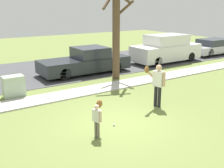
{
  "coord_description": "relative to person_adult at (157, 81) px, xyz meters",
  "views": [
    {
      "loc": [
        -4.78,
        -6.94,
        3.8
      ],
      "look_at": [
        0.51,
        1.12,
        1.0
      ],
      "focal_mm": 43.45,
      "sensor_mm": 36.0,
      "label": 1
    }
  ],
  "objects": [
    {
      "name": "baseball",
      "position": [
        -2.35,
        -0.56,
        -0.99
      ],
      "size": [
        0.07,
        0.07,
        0.07
      ],
      "primitive_type": "sphere",
      "color": "white",
      "rests_on": "ground"
    },
    {
      "name": "person_adult",
      "position": [
        0.0,
        0.0,
        0.0
      ],
      "size": [
        0.79,
        0.57,
        1.67
      ],
      "rotation": [
        0.0,
        0.0,
        -2.86
      ],
      "color": "black",
      "rests_on": "ground"
    },
    {
      "name": "parked_pickup_dark",
      "position": [
        0.3,
        6.35,
        -0.36
      ],
      "size": [
        5.2,
        1.95,
        1.48
      ],
      "rotation": [
        0.0,
        0.0,
        3.14
      ],
      "color": "#23282D",
      "rests_on": "road_surface"
    },
    {
      "name": "utility_cabinet",
      "position": [
        -4.32,
        4.21,
        -0.56
      ],
      "size": [
        0.87,
        0.58,
        0.94
      ],
      "primitive_type": "cube",
      "color": "#9EB293",
      "rests_on": "ground"
    },
    {
      "name": "parked_sedan_silver",
      "position": [
        11.9,
        6.35,
        -0.41
      ],
      "size": [
        4.6,
        1.8,
        1.23
      ],
      "rotation": [
        0.0,
        0.0,
        3.14
      ],
      "color": "silver",
      "rests_on": "road_surface"
    },
    {
      "name": "person_child",
      "position": [
        -3.16,
        -0.9,
        -0.33
      ],
      "size": [
        0.45,
        0.5,
        1.08
      ],
      "rotation": [
        0.0,
        0.0,
        0.28
      ],
      "color": "#6B6656",
      "rests_on": "ground"
    },
    {
      "name": "road_surface",
      "position": [
        -2.1,
        8.21,
        -1.02
      ],
      "size": [
        36.0,
        6.8,
        0.02
      ],
      "primitive_type": "cube",
      "color": "#424244",
      "rests_on": "ground"
    },
    {
      "name": "sidewalk_strip",
      "position": [
        -2.1,
        3.21,
        -1.0
      ],
      "size": [
        36.0,
        1.2,
        0.06
      ],
      "primitive_type": "cube",
      "color": "beige",
      "rests_on": "ground"
    },
    {
      "name": "ground_plane",
      "position": [
        -2.1,
        3.11,
        -1.03
      ],
      "size": [
        48.0,
        48.0,
        0.0
      ],
      "primitive_type": "plane",
      "color": "olive"
    },
    {
      "name": "parked_van_white",
      "position": [
        6.48,
        6.18,
        -0.13
      ],
      "size": [
        5.0,
        1.95,
        1.88
      ],
      "rotation": [
        0.0,
        0.0,
        3.14
      ],
      "color": "silver",
      "rests_on": "road_surface"
    },
    {
      "name": "street_tree_near",
      "position": [
        1.11,
        4.42,
        1.88
      ],
      "size": [
        1.85,
        1.88,
        5.49
      ],
      "color": "brown",
      "rests_on": "ground"
    }
  ]
}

